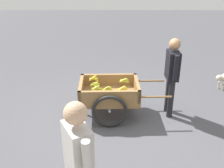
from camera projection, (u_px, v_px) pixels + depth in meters
name	position (u px, v px, depth m)	size (l,w,h in m)	color
ground_plane	(114.00, 124.00, 4.87)	(24.00, 24.00, 0.00)	#47474C
fruit_cart	(109.00, 94.00, 5.00)	(1.67, 0.96, 0.72)	olive
vendor_person	(172.00, 71.00, 4.84)	(0.21, 0.54, 1.51)	black
cyclist_person	(79.00, 161.00, 2.58)	(0.34, 0.50, 1.62)	black
dog	(224.00, 78.00, 6.11)	(0.55, 0.46, 0.40)	beige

